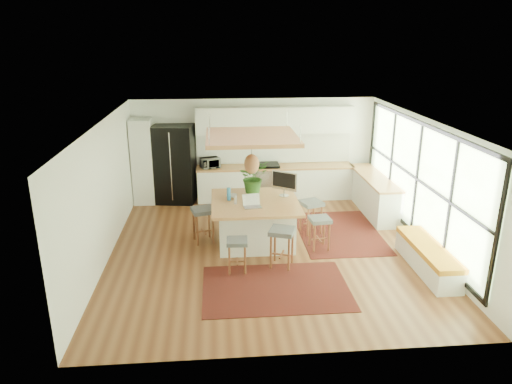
{
  "coord_description": "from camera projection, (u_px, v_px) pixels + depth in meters",
  "views": [
    {
      "loc": [
        -1.02,
        -9.04,
        4.3
      ],
      "look_at": [
        -0.2,
        0.5,
        1.1
      ],
      "focal_mm": 33.14,
      "sensor_mm": 36.0,
      "label": 1
    }
  ],
  "objects": [
    {
      "name": "window_wall",
      "position": [
        422.0,
        181.0,
        9.81
      ],
      "size": [
        0.1,
        6.2,
        2.6
      ],
      "primitive_type": null,
      "color": "black",
      "rests_on": "wall_right"
    },
    {
      "name": "wall_right",
      "position": [
        423.0,
        184.0,
        9.83
      ],
      "size": [
        0.0,
        7.0,
        7.0
      ],
      "primitive_type": "plane",
      "rotation": [
        1.57,
        0.0,
        -1.57
      ],
      "color": "white",
      "rests_on": "ground"
    },
    {
      "name": "pantry",
      "position": [
        143.0,
        162.0,
        12.4
      ],
      "size": [
        0.55,
        0.6,
        2.25
      ],
      "primitive_type": "cube",
      "color": "white",
      "rests_on": "floor"
    },
    {
      "name": "wall_left",
      "position": [
        104.0,
        192.0,
        9.3
      ],
      "size": [
        0.0,
        7.0,
        7.0
      ],
      "primitive_type": "plane",
      "rotation": [
        1.57,
        0.0,
        1.57
      ],
      "color": "white",
      "rests_on": "ground"
    },
    {
      "name": "microwave",
      "position": [
        210.0,
        162.0,
        12.53
      ],
      "size": [
        0.55,
        0.42,
        0.33
      ],
      "primitive_type": "imported",
      "rotation": [
        0.0,
        0.0,
        0.34
      ],
      "color": "#A5A5AA",
      "rests_on": "back_counter_top"
    },
    {
      "name": "back_counter_base",
      "position": [
        275.0,
        183.0,
        12.9
      ],
      "size": [
        4.2,
        0.6,
        0.88
      ],
      "primitive_type": "cube",
      "color": "white",
      "rests_on": "floor"
    },
    {
      "name": "back_counter_top",
      "position": [
        275.0,
        167.0,
        12.75
      ],
      "size": [
        4.24,
        0.64,
        0.05
      ],
      "primitive_type": "cube",
      "color": "#B06F3E",
      "rests_on": "back_counter_base"
    },
    {
      "name": "right_counter_base",
      "position": [
        374.0,
        195.0,
        11.98
      ],
      "size": [
        0.6,
        2.5,
        0.88
      ],
      "primitive_type": "cube",
      "color": "white",
      "rests_on": "floor"
    },
    {
      "name": "island",
      "position": [
        255.0,
        221.0,
        10.2
      ],
      "size": [
        1.85,
        1.85,
        0.93
      ],
      "primitive_type": null,
      "color": "#B06F3E",
      "rests_on": "floor"
    },
    {
      "name": "island_bowl",
      "position": [
        232.0,
        196.0,
        10.29
      ],
      "size": [
        0.28,
        0.28,
        0.06
      ],
      "primitive_type": "imported",
      "rotation": [
        0.0,
        0.0,
        -0.29
      ],
      "color": "silver",
      "rests_on": "island"
    },
    {
      "name": "fridge",
      "position": [
        175.0,
        168.0,
        12.55
      ],
      "size": [
        1.14,
        0.96,
        2.08
      ],
      "primitive_type": null,
      "rotation": [
        0.0,
        0.0,
        -0.15
      ],
      "color": "black",
      "rests_on": "floor"
    },
    {
      "name": "stool_right_back",
      "position": [
        311.0,
        218.0,
        10.68
      ],
      "size": [
        0.57,
        0.57,
        0.76
      ],
      "primitive_type": null,
      "rotation": [
        0.0,
        0.0,
        1.91
      ],
      "color": "#4C5054",
      "rests_on": "floor"
    },
    {
      "name": "stool_near_left",
      "position": [
        237.0,
        254.0,
        8.93
      ],
      "size": [
        0.4,
        0.4,
        0.65
      ],
      "primitive_type": null,
      "rotation": [
        0.0,
        0.0,
        -0.04
      ],
      "color": "#4C5054",
      "rests_on": "floor"
    },
    {
      "name": "rug_right",
      "position": [
        339.0,
        232.0,
        10.79
      ],
      "size": [
        1.8,
        2.6,
        0.01
      ],
      "primitive_type": "cube",
      "color": "black",
      "rests_on": "floor"
    },
    {
      "name": "ceiling_panel",
      "position": [
        252.0,
        150.0,
        9.69
      ],
      "size": [
        1.86,
        1.86,
        0.8
      ],
      "primitive_type": null,
      "color": "#B06F3E",
      "rests_on": "ceiling"
    },
    {
      "name": "wall_back",
      "position": [
        254.0,
        148.0,
        12.87
      ],
      "size": [
        6.5,
        0.0,
        6.5
      ],
      "primitive_type": "plane",
      "rotation": [
        1.57,
        0.0,
        0.0
      ],
      "color": "white",
      "rests_on": "ground"
    },
    {
      "name": "right_counter_top",
      "position": [
        375.0,
        177.0,
        11.83
      ],
      "size": [
        0.64,
        2.54,
        0.05
      ],
      "primitive_type": "cube",
      "color": "#B06F3E",
      "rests_on": "right_counter_base"
    },
    {
      "name": "upper_cabinets",
      "position": [
        275.0,
        120.0,
        12.49
      ],
      "size": [
        4.2,
        0.34,
        0.7
      ],
      "primitive_type": "cube",
      "color": "white",
      "rests_on": "wall_back"
    },
    {
      "name": "stool_near_right",
      "position": [
        282.0,
        249.0,
        9.13
      ],
      "size": [
        0.59,
        0.59,
        0.78
      ],
      "primitive_type": null,
      "rotation": [
        0.0,
        0.0,
        -0.35
      ],
      "color": "#4C5054",
      "rests_on": "floor"
    },
    {
      "name": "wall_front",
      "position": [
        297.0,
        269.0,
        6.25
      ],
      "size": [
        6.5,
        0.0,
        6.5
      ],
      "primitive_type": "plane",
      "rotation": [
        -1.57,
        0.0,
        0.0
      ],
      "color": "white",
      "rests_on": "ground"
    },
    {
      "name": "stool_right_front",
      "position": [
        319.0,
        233.0,
        9.88
      ],
      "size": [
        0.46,
        0.46,
        0.7
      ],
      "primitive_type": null,
      "rotation": [
        0.0,
        0.0,
        1.68
      ],
      "color": "#4C5054",
      "rests_on": "floor"
    },
    {
      "name": "floor",
      "position": [
        267.0,
        248.0,
        9.99
      ],
      "size": [
        7.0,
        7.0,
        0.0
      ],
      "primitive_type": "plane",
      "color": "brown",
      "rests_on": "ground"
    },
    {
      "name": "rug_near",
      "position": [
        276.0,
        288.0,
        8.43
      ],
      "size": [
        2.6,
        1.8,
        0.01
      ],
      "primitive_type": "cube",
      "color": "black",
      "rests_on": "floor"
    },
    {
      "name": "laptop",
      "position": [
        253.0,
        202.0,
        9.66
      ],
      "size": [
        0.41,
        0.43,
        0.27
      ],
      "primitive_type": null,
      "rotation": [
        0.0,
        0.0,
        0.15
      ],
      "color": "#A5A5AA",
      "rests_on": "island"
    },
    {
      "name": "backsplash",
      "position": [
        274.0,
        148.0,
        12.89
      ],
      "size": [
        4.2,
        0.02,
        0.8
      ],
      "primitive_type": "cube",
      "color": "white",
      "rests_on": "wall_back"
    },
    {
      "name": "window_bench",
      "position": [
        428.0,
        258.0,
        9.02
      ],
      "size": [
        0.52,
        2.0,
        0.5
      ],
      "primitive_type": null,
      "color": "white",
      "rests_on": "floor"
    },
    {
      "name": "ceiling",
      "position": [
        268.0,
        122.0,
        9.13
      ],
      "size": [
        7.0,
        7.0,
        0.0
      ],
      "primitive_type": "plane",
      "rotation": [
        3.14,
        0.0,
        0.0
      ],
      "color": "white",
      "rests_on": "ground"
    },
    {
      "name": "monitor",
      "position": [
        284.0,
        185.0,
        10.29
      ],
      "size": [
        0.62,
        0.53,
        0.56
      ],
      "primitive_type": null,
      "rotation": [
        0.0,
        0.0,
        -0.61
      ],
      "color": "#A5A5AA",
      "rests_on": "island"
    },
    {
      "name": "island_plant",
      "position": [
        253.0,
        180.0,
        10.53
      ],
      "size": [
        0.96,
        0.98,
        0.57
      ],
      "primitive_type": "imported",
      "rotation": [
        0.0,
        0.0,
        0.63
      ],
      "color": "#1E4C19",
      "rests_on": "island"
    },
    {
      "name": "island_bottle_0",
      "position": [
        229.0,
        196.0,
        10.08
      ],
      "size": [
        0.07,
        0.07,
        0.19
      ],
      "primitive_type": "cylinder",
      "color": "#3287CB",
      "rests_on": "island"
    },
    {
      "name": "range",
      "position": [
        266.0,
        181.0,
        12.86
      ],
      "size": [
        0.76,
        0.62,
        1.0
      ],
      "primitive_type": null,
      "color": "#A5A5AA",
      "rests_on": "floor"
    },
    {
      "name": "island_bottle_1",
      "position": [
        237.0,
        200.0,
        9.85
      ],
      "size": [
        0.07,
        0.07,
        0.19
      ],
      "primitive_type": "cylinder",
      "color": "silver",
      "rests_on": "island"
    },
    {
      "name": "stool_left_side",
      "position": [
        203.0,
        226.0,
        10.23
      ],
      "size": [
        0.55,
        0.55,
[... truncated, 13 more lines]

